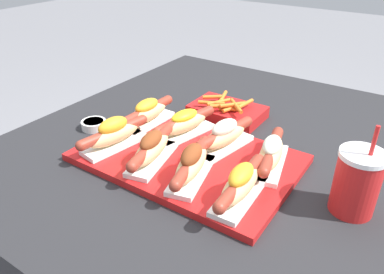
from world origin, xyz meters
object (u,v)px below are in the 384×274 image
serving_tray (187,158)px  sauce_bowl (94,124)px  hot_dog_6 (224,136)px  hot_dog_0 (114,134)px  fries_basket (227,111)px  hot_dog_5 (185,123)px  hot_dog_2 (191,164)px  hot_dog_7 (271,153)px  hot_dog_4 (147,113)px  hot_dog_3 (240,184)px  hot_dog_1 (152,149)px  drink_cup (357,182)px

serving_tray → sauce_bowl: bearing=-178.7°
hot_dog_6 → sauce_bowl: size_ratio=3.02×
hot_dog_0 → hot_dog_6: size_ratio=1.00×
fries_basket → hot_dog_5: bearing=-97.4°
hot_dog_2 → hot_dog_7: (0.13, 0.14, -0.00)m
hot_dog_4 → sauce_bowl: size_ratio=3.06×
hot_dog_2 → sauce_bowl: bearing=170.3°
hot_dog_7 → fries_basket: hot_dog_7 is taller
hot_dog_5 → hot_dog_6: hot_dog_6 is taller
hot_dog_3 → sauce_bowl: hot_dog_3 is taller
hot_dog_4 → fries_basket: bearing=53.2°
serving_tray → fries_basket: (-0.04, 0.27, 0.01)m
hot_dog_0 → hot_dog_4: hot_dog_0 is taller
sauce_bowl → hot_dog_4: bearing=31.1°
hot_dog_6 → sauce_bowl: hot_dog_6 is taller
hot_dog_4 → hot_dog_7: size_ratio=1.02×
hot_dog_5 → hot_dog_1: bearing=-86.0°
hot_dog_6 → hot_dog_1: bearing=-127.2°
hot_dog_4 → sauce_bowl: (-0.13, -0.08, -0.04)m
serving_tray → hot_dog_1: (-0.05, -0.07, 0.04)m
hot_dog_0 → hot_dog_5: bearing=52.9°
hot_dog_1 → hot_dog_4: 0.19m
drink_cup → fries_basket: size_ratio=0.91×
serving_tray → hot_dog_3: 0.20m
hot_dog_2 → sauce_bowl: 0.39m
hot_dog_0 → hot_dog_6: bearing=31.9°
hot_dog_2 → serving_tray: bearing=130.0°
sauce_bowl → hot_dog_1: bearing=-13.2°
hot_dog_2 → hot_dog_3: bearing=-3.2°
hot_dog_7 → sauce_bowl: (-0.50, -0.07, -0.04)m
hot_dog_0 → hot_dog_7: size_ratio=1.01×
hot_dog_1 → hot_dog_7: 0.27m
hot_dog_7 → hot_dog_5: bearing=177.2°
hot_dog_1 → fries_basket: (0.01, 0.34, -0.03)m
hot_dog_6 → hot_dog_7: hot_dog_6 is taller
serving_tray → hot_dog_4: bearing=158.5°
hot_dog_3 → drink_cup: drink_cup is taller
hot_dog_5 → fries_basket: 0.19m
hot_dog_1 → hot_dog_3: hot_dog_3 is taller
hot_dog_0 → hot_dog_4: bearing=94.1°
serving_tray → hot_dog_4: hot_dog_4 is taller
hot_dog_7 → drink_cup: bearing=-10.1°
hot_dog_5 → hot_dog_7: (0.25, -0.01, 0.00)m
hot_dog_0 → hot_dog_3: hot_dog_0 is taller
serving_tray → hot_dog_6: 0.11m
serving_tray → hot_dog_1: bearing=-127.5°
hot_dog_3 → sauce_bowl: 0.51m
serving_tray → hot_dog_7: hot_dog_7 is taller
hot_dog_5 → hot_dog_6: bearing=-1.3°
sauce_bowl → fries_basket: bearing=44.7°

